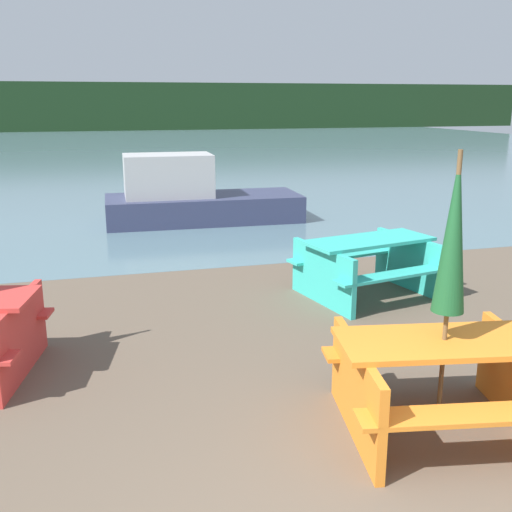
{
  "coord_description": "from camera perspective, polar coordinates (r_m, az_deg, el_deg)",
  "views": [
    {
      "loc": [
        -1.39,
        -2.02,
        2.57
      ],
      "look_at": [
        0.35,
        4.31,
        0.85
      ],
      "focal_mm": 42.0,
      "sensor_mm": 36.0,
      "label": 1
    }
  ],
  "objects": [
    {
      "name": "boat",
      "position": [
        13.02,
        -6.07,
        5.54
      ],
      "size": [
        4.19,
        1.69,
        1.46
      ],
      "rotation": [
        0.0,
        0.0,
        -0.03
      ],
      "color": "#333856",
      "rests_on": "water"
    },
    {
      "name": "picnic_table_orange",
      "position": [
        5.01,
        17.24,
        -10.9
      ],
      "size": [
        1.85,
        1.64,
        0.78
      ],
      "rotation": [
        0.0,
        0.0,
        -0.17
      ],
      "color": "orange",
      "rests_on": "ground_plane"
    },
    {
      "name": "umbrella_darkgreen",
      "position": [
        4.65,
        18.29,
        1.87
      ],
      "size": [
        0.25,
        0.25,
        2.23
      ],
      "color": "brown",
      "rests_on": "ground_plane"
    },
    {
      "name": "picnic_table_teal",
      "position": [
        8.13,
        10.61,
        -0.55
      ],
      "size": [
        1.97,
        1.7,
        0.79
      ],
      "rotation": [
        0.0,
        0.0,
        0.21
      ],
      "color": "#33B7A8",
      "rests_on": "ground_plane"
    },
    {
      "name": "water",
      "position": [
        34.03,
        -13.13,
        9.96
      ],
      "size": [
        60.0,
        50.0,
        0.0
      ],
      "color": "slate",
      "rests_on": "ground_plane"
    },
    {
      "name": "far_treeline",
      "position": [
        53.92,
        -14.25,
        13.63
      ],
      "size": [
        80.0,
        1.6,
        4.0
      ],
      "color": "#193319",
      "rests_on": "water"
    }
  ]
}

